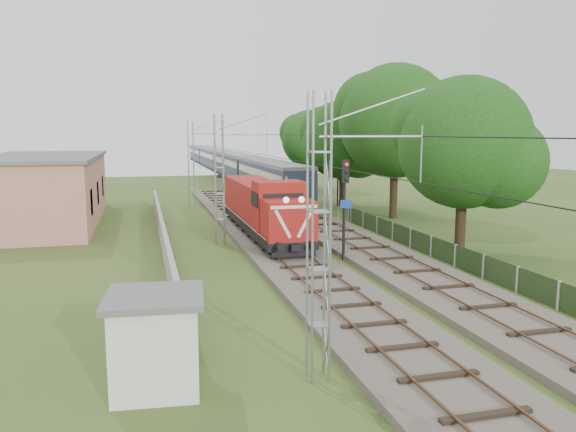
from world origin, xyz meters
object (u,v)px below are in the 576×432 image
object	(u,v)px
relay_hut	(156,341)
locomotive	(263,207)
coach_rake	(223,161)
signal_post	(345,191)

from	to	relation	value
relay_hut	locomotive	bearing A→B (deg)	70.37
coach_rake	signal_post	xyz separation A→B (m)	(-2.06, -60.58, 1.30)
signal_post	relay_hut	xyz separation A→B (m)	(-10.34, -13.38, -2.45)
locomotive	signal_post	xyz separation A→B (m)	(2.94, -7.37, 1.68)
locomotive	coach_rake	size ratio (longest dim) A/B	0.18
locomotive	coach_rake	xyz separation A→B (m)	(5.00, 53.20, 0.38)
locomotive	signal_post	distance (m)	8.11
signal_post	relay_hut	distance (m)	17.08
locomotive	relay_hut	bearing A→B (deg)	-109.63
signal_post	relay_hut	size ratio (longest dim) A/B	1.97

